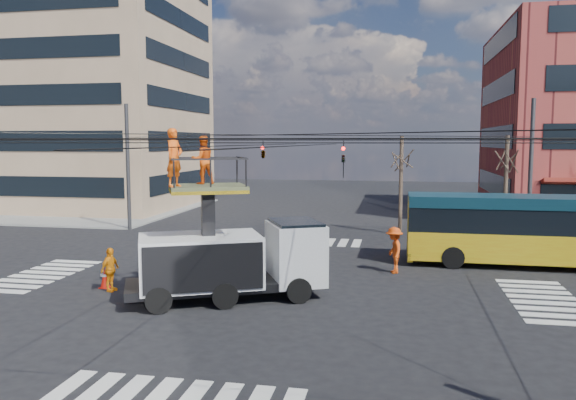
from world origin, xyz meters
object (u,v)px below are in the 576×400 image
at_px(utility_truck, 231,244).
at_px(city_bus, 558,229).
at_px(worker_ground, 110,270).
at_px(traffic_cone, 105,278).
at_px(flagger, 394,250).

distance_m(utility_truck, city_bus, 15.02).
height_order(city_bus, worker_ground, city_bus).
height_order(utility_truck, traffic_cone, utility_truck).
bearing_deg(flagger, utility_truck, -60.46).
relative_size(utility_truck, worker_ground, 4.38).
distance_m(utility_truck, worker_ground, 4.91).
xyz_separation_m(utility_truck, traffic_cone, (-5.23, 0.49, -1.60)).
bearing_deg(utility_truck, worker_ground, 153.95).
bearing_deg(flagger, traffic_cone, -79.28).
bearing_deg(city_bus, flagger, -160.43).
height_order(utility_truck, city_bus, utility_truck).
distance_m(city_bus, traffic_cone, 19.57).
distance_m(city_bus, flagger, 7.64).
relative_size(city_bus, traffic_cone, 16.87).
relative_size(traffic_cone, flagger, 0.39).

